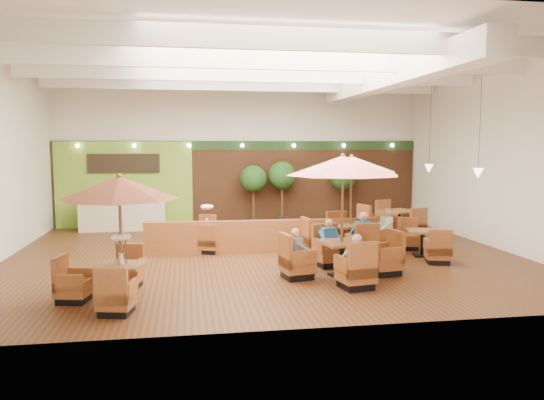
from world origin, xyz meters
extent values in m
plane|color=#381E0F|center=(0.00, 0.00, 0.00)|extent=(14.00, 14.00, 0.00)
cube|color=silver|center=(0.00, 6.00, 2.75)|extent=(14.00, 0.04, 5.50)
cube|color=silver|center=(0.00, -6.00, 2.75)|extent=(14.00, 0.04, 5.50)
cube|color=silver|center=(7.00, 0.00, 2.75)|extent=(0.04, 12.00, 5.50)
cube|color=white|center=(0.00, 0.00, 5.50)|extent=(14.00, 12.00, 0.04)
cube|color=brown|center=(0.00, 5.94, 1.60)|extent=(13.90, 0.10, 3.20)
cube|color=#1E3819|center=(0.00, 5.93, 3.05)|extent=(13.90, 0.12, 0.35)
cube|color=#78AC31|center=(-4.40, 5.88, 1.60)|extent=(5.00, 0.08, 3.20)
cube|color=black|center=(-4.40, 5.80, 2.40)|extent=(2.60, 0.08, 0.70)
cube|color=white|center=(3.50, 0.00, 4.95)|extent=(0.60, 11.00, 0.60)
cube|color=white|center=(0.00, -4.00, 5.15)|extent=(13.60, 0.12, 0.45)
cube|color=white|center=(0.00, -1.30, 5.15)|extent=(13.60, 0.12, 0.45)
cube|color=white|center=(0.00, 1.30, 5.15)|extent=(13.60, 0.12, 0.45)
cube|color=white|center=(0.00, 4.00, 5.15)|extent=(13.60, 0.12, 0.45)
cylinder|color=black|center=(5.80, -1.00, 3.90)|extent=(0.01, 0.01, 3.20)
cone|color=white|center=(5.80, -1.00, 2.30)|extent=(0.28, 0.28, 0.28)
cylinder|color=black|center=(5.80, 2.00, 3.90)|extent=(0.01, 0.01, 3.20)
cone|color=white|center=(5.80, 2.00, 2.30)|extent=(0.28, 0.28, 0.28)
sphere|color=#FFEAC6|center=(-6.00, 5.70, 3.05)|extent=(0.14, 0.14, 0.14)
sphere|color=#FFEAC6|center=(-4.00, 5.70, 3.05)|extent=(0.14, 0.14, 0.14)
sphere|color=#FFEAC6|center=(-2.00, 5.70, 3.05)|extent=(0.14, 0.14, 0.14)
sphere|color=#FFEAC6|center=(0.00, 5.70, 3.05)|extent=(0.14, 0.14, 0.14)
sphere|color=#FFEAC6|center=(2.00, 5.70, 3.05)|extent=(0.14, 0.14, 0.14)
sphere|color=#FFEAC6|center=(4.00, 5.70, 3.05)|extent=(0.14, 0.14, 0.14)
sphere|color=#FFEAC6|center=(6.00, 5.70, 3.05)|extent=(0.14, 0.14, 0.14)
cube|color=beige|center=(-4.40, 5.10, 0.55)|extent=(3.00, 0.70, 1.10)
cube|color=brown|center=(-4.40, 5.10, 1.15)|extent=(3.00, 0.75, 0.06)
cube|color=brown|center=(0.05, 0.39, 0.47)|extent=(6.76, 0.32, 0.94)
cube|color=brown|center=(-3.43, -3.79, 0.70)|extent=(0.98, 0.98, 0.06)
cylinder|color=black|center=(-3.43, -3.79, 0.36)|extent=(0.10, 0.10, 0.64)
cube|color=black|center=(-3.43, -3.79, 0.02)|extent=(0.52, 0.52, 0.04)
cube|color=brown|center=(-3.43, -4.71, 0.29)|extent=(0.71, 0.71, 0.31)
cube|color=brown|center=(-3.37, -4.96, 0.58)|extent=(0.61, 0.22, 0.68)
cube|color=brown|center=(-3.70, -4.65, 0.49)|extent=(0.19, 0.54, 0.27)
cube|color=brown|center=(-3.15, -4.77, 0.49)|extent=(0.19, 0.54, 0.27)
cube|color=black|center=(-3.43, -4.71, 0.07)|extent=(0.63, 0.63, 0.14)
cube|color=brown|center=(-3.43, -2.86, 0.29)|extent=(0.71, 0.71, 0.31)
cube|color=brown|center=(-3.48, -2.61, 0.58)|extent=(0.61, 0.22, 0.68)
cube|color=brown|center=(-3.15, -2.92, 0.49)|extent=(0.19, 0.54, 0.27)
cube|color=brown|center=(-3.70, -2.80, 0.49)|extent=(0.19, 0.54, 0.27)
cube|color=black|center=(-3.43, -2.86, 0.07)|extent=(0.63, 0.63, 0.14)
cube|color=brown|center=(-4.35, -3.79, 0.29)|extent=(0.71, 0.71, 0.31)
cube|color=brown|center=(-4.10, -3.73, 0.58)|extent=(0.22, 0.61, 0.68)
cube|color=brown|center=(-4.29, -3.51, 0.49)|extent=(0.54, 0.19, 0.27)
cube|color=brown|center=(-4.41, -4.06, 0.49)|extent=(0.54, 0.19, 0.27)
cube|color=black|center=(-4.35, -3.79, 0.07)|extent=(0.63, 0.63, 0.14)
cylinder|color=brown|center=(-3.43, -3.79, 1.22)|extent=(0.06, 0.06, 2.43)
cone|color=#5C2C1B|center=(-3.43, -3.79, 2.25)|extent=(2.33, 2.33, 0.45)
sphere|color=brown|center=(-3.43, -3.79, 2.48)|extent=(0.10, 0.10, 0.10)
cylinder|color=silver|center=(-3.43, -3.79, 0.84)|extent=(0.10, 0.10, 0.22)
cube|color=brown|center=(1.44, -2.66, 0.80)|extent=(1.10, 1.10, 0.07)
cylinder|color=black|center=(1.44, -2.66, 0.41)|extent=(0.11, 0.11, 0.74)
cube|color=black|center=(1.44, -2.66, 0.02)|extent=(0.58, 0.58, 0.04)
cube|color=brown|center=(1.44, -3.72, 0.33)|extent=(0.80, 0.80, 0.36)
cube|color=brown|center=(1.39, -4.01, 0.67)|extent=(0.70, 0.23, 0.78)
cube|color=brown|center=(1.12, -3.78, 0.56)|extent=(0.19, 0.62, 0.31)
cube|color=brown|center=(1.76, -3.67, 0.56)|extent=(0.19, 0.62, 0.31)
cube|color=black|center=(1.44, -3.72, 0.08)|extent=(0.71, 0.71, 0.16)
cube|color=brown|center=(1.44, -1.60, 0.33)|extent=(0.80, 0.80, 0.36)
cube|color=brown|center=(1.49, -1.32, 0.67)|extent=(0.70, 0.23, 0.78)
cube|color=brown|center=(1.76, -1.55, 0.56)|extent=(0.19, 0.62, 0.31)
cube|color=brown|center=(1.12, -1.66, 0.56)|extent=(0.19, 0.62, 0.31)
cube|color=black|center=(1.44, -1.60, 0.08)|extent=(0.71, 0.71, 0.16)
cube|color=brown|center=(0.38, -2.66, 0.33)|extent=(0.80, 0.80, 0.36)
cube|color=brown|center=(0.67, -2.71, 0.67)|extent=(0.23, 0.70, 0.78)
cube|color=brown|center=(0.32, -2.34, 0.56)|extent=(0.62, 0.19, 0.31)
cube|color=brown|center=(0.43, -2.98, 0.56)|extent=(0.62, 0.19, 0.31)
cube|color=black|center=(0.38, -2.66, 0.08)|extent=(0.71, 0.71, 0.16)
cube|color=brown|center=(2.50, -2.66, 0.33)|extent=(0.80, 0.80, 0.36)
cube|color=brown|center=(2.21, -2.61, 0.67)|extent=(0.23, 0.70, 0.78)
cube|color=brown|center=(2.55, -2.98, 0.56)|extent=(0.62, 0.19, 0.31)
cube|color=brown|center=(2.44, -2.34, 0.56)|extent=(0.62, 0.19, 0.31)
cube|color=black|center=(2.50, -2.66, 0.08)|extent=(0.71, 0.71, 0.16)
cylinder|color=brown|center=(1.44, -2.66, 1.39)|extent=(0.06, 0.06, 2.79)
cone|color=#E2756D|center=(1.44, -2.66, 2.61)|extent=(2.68, 2.68, 0.45)
sphere|color=brown|center=(1.44, -2.66, 2.84)|extent=(0.10, 0.10, 0.10)
cube|color=brown|center=(2.50, 0.00, 0.78)|extent=(1.03, 1.03, 0.07)
cylinder|color=black|center=(2.50, 0.00, 0.40)|extent=(0.11, 0.11, 0.72)
cube|color=black|center=(2.50, 0.00, 0.02)|extent=(0.55, 0.55, 0.04)
cube|color=brown|center=(2.50, -1.03, 0.33)|extent=(0.75, 0.75, 0.35)
cube|color=brown|center=(2.46, -1.31, 0.65)|extent=(0.68, 0.19, 0.76)
cube|color=brown|center=(2.19, -1.07, 0.54)|extent=(0.16, 0.60, 0.30)
cube|color=brown|center=(2.81, -0.99, 0.54)|extent=(0.16, 0.60, 0.30)
cube|color=black|center=(2.50, -1.03, 0.08)|extent=(0.67, 0.67, 0.15)
cube|color=brown|center=(2.50, 1.03, 0.33)|extent=(0.75, 0.75, 0.35)
cube|color=brown|center=(2.54, 1.31, 0.65)|extent=(0.68, 0.19, 0.76)
cube|color=brown|center=(2.81, 1.07, 0.54)|extent=(0.16, 0.60, 0.30)
cube|color=brown|center=(2.19, 0.99, 0.54)|extent=(0.16, 0.60, 0.30)
cube|color=black|center=(2.50, 1.03, 0.08)|extent=(0.67, 0.67, 0.15)
cube|color=brown|center=(1.47, 0.00, 0.33)|extent=(0.75, 0.75, 0.35)
cube|color=brown|center=(1.75, -0.03, 0.65)|extent=(0.19, 0.68, 0.76)
cube|color=brown|center=(1.43, 0.32, 0.54)|extent=(0.60, 0.16, 0.30)
cube|color=brown|center=(1.51, -0.31, 0.54)|extent=(0.60, 0.16, 0.30)
cube|color=black|center=(1.47, 0.00, 0.08)|extent=(0.67, 0.67, 0.15)
cube|color=brown|center=(3.53, 0.00, 0.33)|extent=(0.75, 0.75, 0.35)
cube|color=brown|center=(3.25, 0.04, 0.65)|extent=(0.19, 0.68, 0.76)
cube|color=brown|center=(3.57, -0.31, 0.54)|extent=(0.60, 0.16, 0.30)
cube|color=brown|center=(3.49, 0.32, 0.54)|extent=(0.60, 0.16, 0.30)
cube|color=black|center=(3.53, 0.00, 0.08)|extent=(0.67, 0.67, 0.15)
cylinder|color=brown|center=(2.50, 0.00, 1.36)|extent=(0.06, 0.06, 2.71)
cone|color=beige|center=(2.50, 0.00, 2.53)|extent=(2.61, 2.61, 0.45)
sphere|color=brown|center=(2.50, 0.00, 2.76)|extent=(0.10, 0.10, 0.10)
cube|color=brown|center=(-1.53, 1.40, 0.65)|extent=(0.96, 0.96, 0.05)
cylinder|color=black|center=(-1.53, 1.40, 0.33)|extent=(0.09, 0.09, 0.60)
cube|color=black|center=(-1.53, 1.40, 0.02)|extent=(0.51, 0.51, 0.04)
cube|color=brown|center=(-1.53, 0.54, 0.27)|extent=(0.70, 0.70, 0.29)
cube|color=brown|center=(-1.46, 0.31, 0.54)|extent=(0.56, 0.26, 0.63)
cube|color=brown|center=(-1.78, 0.62, 0.45)|extent=(0.22, 0.50, 0.25)
cube|color=brown|center=(-1.29, 0.46, 0.45)|extent=(0.22, 0.50, 0.25)
cube|color=black|center=(-1.53, 0.54, 0.06)|extent=(0.62, 0.62, 0.13)
cube|color=brown|center=(-1.53, 2.25, 0.27)|extent=(0.70, 0.70, 0.29)
cube|color=brown|center=(-1.61, 2.48, 0.54)|extent=(0.56, 0.26, 0.63)
cube|color=brown|center=(-1.29, 2.17, 0.45)|extent=(0.22, 0.50, 0.25)
cube|color=brown|center=(-1.78, 2.33, 0.45)|extent=(0.22, 0.50, 0.25)
cube|color=black|center=(-1.53, 2.25, 0.06)|extent=(0.62, 0.62, 0.13)
cylinder|color=silver|center=(-1.53, 1.40, 0.79)|extent=(0.10, 0.10, 0.22)
cube|color=brown|center=(4.31, -0.81, 0.70)|extent=(1.01, 1.01, 0.06)
cylinder|color=black|center=(4.31, -0.81, 0.36)|extent=(0.10, 0.10, 0.64)
cube|color=black|center=(4.31, -0.81, 0.02)|extent=(0.54, 0.54, 0.04)
cube|color=brown|center=(4.31, -1.74, 0.29)|extent=(0.74, 0.74, 0.31)
cube|color=brown|center=(4.38, -1.99, 0.59)|extent=(0.61, 0.25, 0.68)
cube|color=brown|center=(4.04, -1.67, 0.49)|extent=(0.21, 0.54, 0.27)
cube|color=brown|center=(4.59, -1.81, 0.49)|extent=(0.21, 0.54, 0.27)
cube|color=black|center=(4.31, -1.74, 0.07)|extent=(0.65, 0.65, 0.14)
cube|color=brown|center=(4.31, 0.11, 0.29)|extent=(0.74, 0.74, 0.31)
cube|color=brown|center=(4.25, 0.36, 0.59)|extent=(0.61, 0.25, 0.68)
cube|color=brown|center=(4.59, 0.04, 0.49)|extent=(0.21, 0.54, 0.27)
cube|color=brown|center=(4.04, 0.19, 0.49)|extent=(0.21, 0.54, 0.27)
cube|color=black|center=(4.31, 0.11, 0.07)|extent=(0.65, 0.65, 0.14)
cube|color=brown|center=(5.17, 2.84, 0.79)|extent=(1.20, 1.20, 0.07)
cylinder|color=black|center=(5.17, 2.84, 0.41)|extent=(0.11, 0.11, 0.73)
cube|color=black|center=(5.17, 2.84, 0.02)|extent=(0.64, 0.64, 0.04)
cube|color=brown|center=(5.17, 1.79, 0.33)|extent=(0.88, 0.88, 0.35)
cube|color=brown|center=(5.07, 1.52, 0.66)|extent=(0.68, 0.34, 0.77)
cube|color=brown|center=(4.87, 1.68, 0.55)|extent=(0.29, 0.60, 0.31)
cube|color=brown|center=(5.47, 1.90, 0.55)|extent=(0.29, 0.60, 0.31)
cube|color=black|center=(5.17, 1.79, 0.08)|extent=(0.78, 0.78, 0.15)
cube|color=brown|center=(5.17, 3.89, 0.33)|extent=(0.88, 0.88, 0.35)
cube|color=brown|center=(5.27, 4.16, 0.66)|extent=(0.68, 0.34, 0.77)
cube|color=brown|center=(5.47, 4.00, 0.55)|extent=(0.29, 0.60, 0.31)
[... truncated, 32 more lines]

